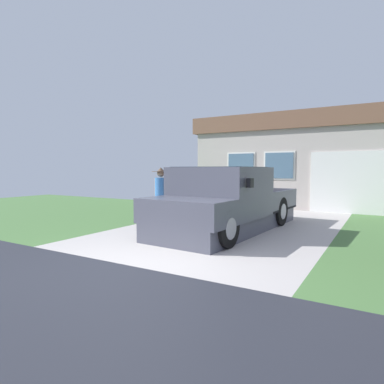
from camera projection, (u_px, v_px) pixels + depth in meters
The scene contains 6 objects.
ground at pixel (23, 308), 3.77m from camera, with size 29.20×18.60×0.18m.
pickup_truck at pixel (223, 203), 8.26m from camera, with size 2.30×5.22×1.64m.
person_with_hat at pixel (161, 193), 8.66m from camera, with size 0.49×0.47×1.63m.
handbag at pixel (148, 225), 8.57m from camera, with size 0.36×0.15×0.43m.
house_with_garage at pixel (319, 162), 15.06m from camera, with size 9.67×6.57×3.82m.
wheeled_trash_bin at pixel (199, 194), 13.74m from camera, with size 0.60×0.72×1.01m.
Camera 1 is at (3.53, -4.03, 1.58)m, focal length 30.60 mm.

